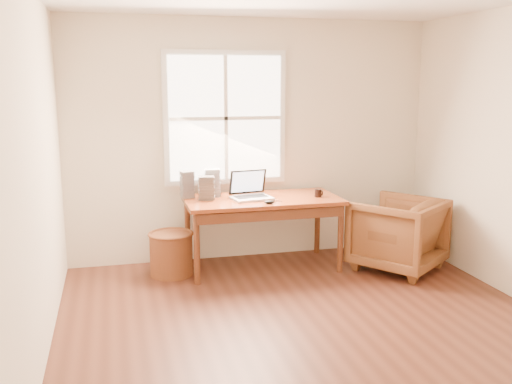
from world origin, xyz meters
TOP-DOWN VIEW (x-y plane):
  - room_shell at (-0.02, 0.16)m, footprint 4.04×4.54m
  - desk at (0.00, 1.80)m, footprint 1.60×0.80m
  - armchair at (1.35, 1.40)m, footprint 1.15×1.15m
  - wicker_stool at (-0.95, 1.80)m, footprint 0.48×0.48m
  - laptop at (-0.12, 1.76)m, footprint 0.48×0.50m
  - mouse at (-0.00, 1.51)m, footprint 0.11×0.07m
  - coffee_mug at (0.58, 1.71)m, footprint 0.08×0.08m
  - cd_stack_a at (-0.48, 2.01)m, footprint 0.16×0.14m
  - cd_stack_b at (-0.57, 1.86)m, footprint 0.18×0.16m
  - cd_stack_c at (-0.75, 1.99)m, footprint 0.14×0.13m
  - cd_stack_d at (-0.47, 2.12)m, footprint 0.16×0.14m

SIDE VIEW (x-z plane):
  - wicker_stool at x=-0.95m, z-range 0.00..0.43m
  - armchair at x=1.35m, z-range 0.00..0.76m
  - desk at x=0.00m, z-range 0.71..0.75m
  - mouse at x=0.00m, z-range 0.75..0.78m
  - coffee_mug at x=0.58m, z-range 0.75..0.83m
  - cd_stack_d at x=-0.47m, z-range 0.75..0.94m
  - cd_stack_b at x=-0.57m, z-range 0.75..0.99m
  - cd_stack_c at x=-0.75m, z-range 0.75..1.03m
  - cd_stack_a at x=-0.48m, z-range 0.75..1.04m
  - laptop at x=-0.12m, z-range 0.75..1.06m
  - room_shell at x=-0.02m, z-range 0.00..2.64m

